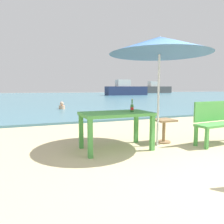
% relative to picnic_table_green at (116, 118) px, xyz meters
% --- Properties ---
extents(ground_plane, '(120.00, 120.00, 0.00)m').
position_rel_picnic_table_green_xyz_m(ground_plane, '(0.95, -1.59, -0.65)').
color(ground_plane, '#C6B287').
extents(sea_water, '(120.00, 50.00, 0.08)m').
position_rel_picnic_table_green_xyz_m(sea_water, '(0.95, 28.41, -0.61)').
color(sea_water, teal).
rests_on(sea_water, ground_plane).
extents(picnic_table_green, '(1.40, 0.80, 0.76)m').
position_rel_picnic_table_green_xyz_m(picnic_table_green, '(0.00, 0.00, 0.00)').
color(picnic_table_green, '#4C9E47').
rests_on(picnic_table_green, ground_plane).
extents(beer_bottle_amber, '(0.07, 0.07, 0.26)m').
position_rel_picnic_table_green_xyz_m(beer_bottle_amber, '(0.31, -0.08, 0.20)').
color(beer_bottle_amber, '#2D662D').
rests_on(beer_bottle_amber, picnic_table_green).
extents(patio_umbrella, '(2.10, 2.10, 2.30)m').
position_rel_picnic_table_green_xyz_m(patio_umbrella, '(0.94, -0.07, 1.47)').
color(patio_umbrella, silver).
rests_on(patio_umbrella, ground_plane).
extents(side_table_wood, '(0.44, 0.44, 0.54)m').
position_rel_picnic_table_green_xyz_m(side_table_wood, '(1.23, 0.10, -0.30)').
color(side_table_wood, olive).
rests_on(side_table_wood, ground_plane).
extents(bench_green_left, '(1.22, 0.45, 0.95)m').
position_rel_picnic_table_green_xyz_m(bench_green_left, '(2.25, -0.44, -0.11)').
color(bench_green_left, '#4C9E47').
rests_on(bench_green_left, ground_plane).
extents(swimmer_person, '(0.34, 0.34, 0.41)m').
position_rel_picnic_table_green_xyz_m(swimmer_person, '(0.16, 8.22, -0.41)').
color(swimmer_person, tan).
rests_on(swimmer_person, sea_water).
extents(boat_tanker, '(7.77, 2.12, 2.83)m').
position_rel_picnic_table_green_xyz_m(boat_tanker, '(28.07, 41.33, 0.45)').
color(boat_tanker, '#4C4C4C').
rests_on(boat_tanker, sea_water).
extents(boat_sailboat, '(7.07, 1.93, 2.57)m').
position_rel_picnic_table_green_xyz_m(boat_sailboat, '(13.85, 28.60, 0.35)').
color(boat_sailboat, navy).
rests_on(boat_sailboat, sea_water).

